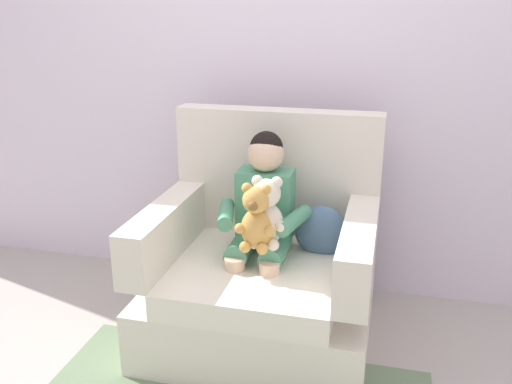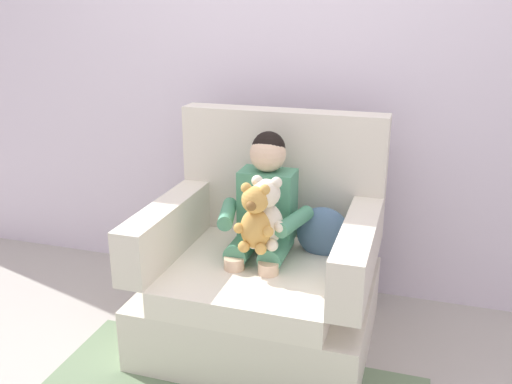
% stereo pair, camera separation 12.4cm
% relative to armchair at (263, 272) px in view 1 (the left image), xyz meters
% --- Properties ---
extents(ground_plane, '(8.00, 8.00, 0.00)m').
position_rel_armchair_xyz_m(ground_plane, '(0.00, -0.05, -0.34)').
color(ground_plane, '#ADA89E').
extents(back_wall, '(6.00, 0.10, 2.60)m').
position_rel_armchair_xyz_m(back_wall, '(0.00, 0.63, 0.96)').
color(back_wall, silver).
rests_on(back_wall, ground).
extents(armchair, '(1.04, 0.90, 1.07)m').
position_rel_armchair_xyz_m(armchair, '(0.00, 0.00, 0.00)').
color(armchair, silver).
rests_on(armchair, ground).
extents(seated_child, '(0.45, 0.39, 0.82)m').
position_rel_armchair_xyz_m(seated_child, '(-0.01, 0.02, 0.30)').
color(seated_child, '#4C9370').
rests_on(seated_child, armchair).
extents(plush_cream, '(0.19, 0.16, 0.32)m').
position_rel_armchair_xyz_m(plush_cream, '(0.04, -0.12, 0.35)').
color(plush_cream, silver).
rests_on(plush_cream, armchair).
extents(plush_honey, '(0.18, 0.15, 0.30)m').
position_rel_armchair_xyz_m(plush_honey, '(0.01, -0.17, 0.34)').
color(plush_honey, gold).
rests_on(plush_honey, armchair).
extents(throw_pillow, '(0.26, 0.13, 0.26)m').
position_rel_armchair_xyz_m(throw_pillow, '(0.26, 0.11, 0.19)').
color(throw_pillow, slate).
rests_on(throw_pillow, armchair).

